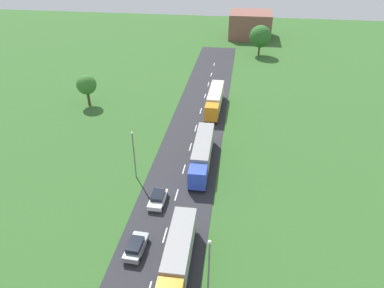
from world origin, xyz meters
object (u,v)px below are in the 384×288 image
at_px(car_second, 136,247).
at_px(car_third, 158,198).
at_px(lamppost_lead, 209,272).
at_px(distant_building, 250,25).
at_px(tree_maple, 260,36).
at_px(truck_lead, 178,255).
at_px(lamppost_second, 134,152).
at_px(truck_third, 215,99).
at_px(tree_oak, 86,85).
at_px(truck_second, 202,152).

height_order(car_second, car_third, car_second).
height_order(lamppost_lead, distant_building, lamppost_lead).
relative_size(car_second, tree_maple, 0.50).
bearing_deg(truck_lead, lamppost_second, 120.56).
relative_size(truck_lead, distant_building, 0.89).
height_order(truck_third, distant_building, distant_building).
relative_size(car_third, lamppost_second, 0.53).
bearing_deg(lamppost_lead, tree_oak, 124.80).
relative_size(truck_second, lamppost_second, 1.87).
height_order(tree_oak, distant_building, distant_building).
height_order(lamppost_second, tree_oak, lamppost_second).
xyz_separation_m(lamppost_lead, lamppost_second, (-12.45, 18.90, -0.60)).
bearing_deg(lamppost_second, truck_lead, -59.44).
xyz_separation_m(car_third, tree_oak, (-20.73, 27.63, 3.54)).
xyz_separation_m(car_third, tree_maple, (13.81, 66.34, 4.46)).
bearing_deg(car_third, lamppost_lead, -59.73).
distance_m(truck_second, lamppost_lead, 23.98).
height_order(lamppost_second, distant_building, distant_building).
distance_m(car_third, tree_oak, 34.72).
xyz_separation_m(truck_lead, lamppost_second, (-8.92, 15.11, 2.18)).
distance_m(car_second, distant_building, 95.61).
height_order(truck_lead, truck_third, truck_third).
bearing_deg(distant_building, car_second, -96.91).
height_order(car_second, tree_oak, tree_oak).
bearing_deg(car_second, car_third, 86.35).
height_order(lamppost_second, tree_maple, tree_maple).
height_order(lamppost_lead, tree_maple, lamppost_lead).
xyz_separation_m(truck_lead, car_third, (-4.48, 9.93, -1.22)).
distance_m(lamppost_lead, lamppost_second, 22.64).
xyz_separation_m(truck_third, lamppost_lead, (3.33, -43.16, 2.68)).
distance_m(truck_lead, lamppost_lead, 5.87).
relative_size(lamppost_second, distant_building, 0.56).
bearing_deg(lamppost_lead, truck_lead, 132.94).
bearing_deg(lamppost_lead, car_second, 147.96).
distance_m(truck_third, tree_oak, 25.56).
bearing_deg(truck_lead, car_second, 162.76).
height_order(truck_third, car_third, truck_third).
bearing_deg(tree_oak, truck_third, 4.08).
relative_size(car_third, distant_building, 0.30).
bearing_deg(truck_lead, tree_oak, 123.87).
bearing_deg(lamppost_lead, distant_building, 88.31).
height_order(truck_third, lamppost_lead, lamppost_lead).
relative_size(car_second, lamppost_lead, 0.48).
distance_m(truck_third, car_second, 38.20).
xyz_separation_m(truck_third, distant_building, (6.28, 57.06, 1.77)).
bearing_deg(car_third, lamppost_second, 130.62).
distance_m(truck_second, distant_building, 76.92).
bearing_deg(tree_maple, lamppost_lead, -94.15).
height_order(truck_third, lamppost_second, lamppost_second).
bearing_deg(truck_third, tree_oak, -175.92).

